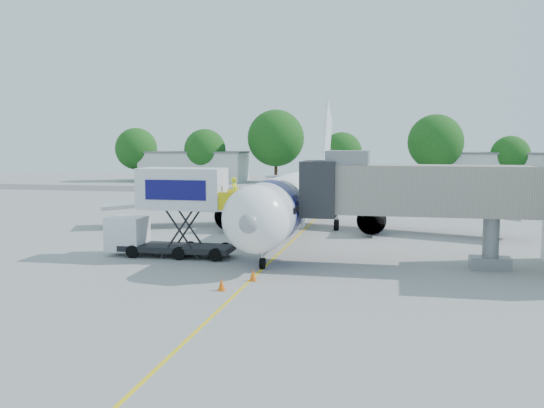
% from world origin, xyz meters
% --- Properties ---
extents(ground, '(160.00, 160.00, 0.00)m').
position_xyz_m(ground, '(0.00, 0.00, 0.00)').
color(ground, '#989895').
rests_on(ground, ground).
extents(guidance_line, '(0.15, 70.00, 0.01)m').
position_xyz_m(guidance_line, '(0.00, 0.00, 0.01)').
color(guidance_line, yellow).
rests_on(guidance_line, ground).
extents(taxiway_strip, '(120.00, 10.00, 0.01)m').
position_xyz_m(taxiway_strip, '(0.00, 42.00, 0.00)').
color(taxiway_strip, '#59595B').
rests_on(taxiway_strip, ground).
extents(aircraft, '(34.17, 37.73, 11.35)m').
position_xyz_m(aircraft, '(0.00, 4.12, 2.95)').
color(aircraft, white).
rests_on(aircraft, ground).
extents(jet_bridge, '(13.90, 3.20, 6.60)m').
position_xyz_m(jet_bridge, '(7.99, -7.00, 4.34)').
color(jet_bridge, gray).
rests_on(jet_bridge, ground).
extents(catering_hiloader, '(8.50, 2.44, 5.50)m').
position_xyz_m(catering_hiloader, '(-6.26, -7.00, 2.76)').
color(catering_hiloader, black).
rests_on(catering_hiloader, ground).
extents(ground_tug, '(3.80, 2.15, 1.47)m').
position_xyz_m(ground_tug, '(2.02, -15.85, 0.77)').
color(ground_tug, silver).
rests_on(ground_tug, ground).
extents(safety_cone_a, '(0.38, 0.38, 0.60)m').
position_xyz_m(safety_cone_a, '(0.16, -12.45, 0.29)').
color(safety_cone_a, '#E45B0C').
rests_on(safety_cone_a, ground).
extents(safety_cone_b, '(0.38, 0.38, 0.60)m').
position_xyz_m(safety_cone_b, '(-0.85, -14.71, 0.29)').
color(safety_cone_b, '#E45B0C').
rests_on(safety_cone_b, ground).
extents(outbuilding_left, '(18.40, 8.40, 5.30)m').
position_xyz_m(outbuilding_left, '(-28.00, 60.00, 2.66)').
color(outbuilding_left, silver).
rests_on(outbuilding_left, ground).
extents(outbuilding_right, '(16.40, 7.40, 5.30)m').
position_xyz_m(outbuilding_right, '(22.00, 62.00, 2.66)').
color(outbuilding_right, silver).
rests_on(outbuilding_right, ground).
extents(tree_a, '(7.39, 7.39, 9.43)m').
position_xyz_m(tree_a, '(-38.23, 58.47, 5.72)').
color(tree_a, '#382314').
rests_on(tree_a, ground).
extents(tree_b, '(7.21, 7.21, 9.19)m').
position_xyz_m(tree_b, '(-25.50, 58.51, 5.58)').
color(tree_b, '#382314').
rests_on(tree_b, ground).
extents(tree_c, '(9.79, 9.79, 12.49)m').
position_xyz_m(tree_c, '(-13.40, 60.77, 7.58)').
color(tree_c, '#382314').
rests_on(tree_c, ground).
extents(tree_d, '(6.74, 6.74, 8.59)m').
position_xyz_m(tree_d, '(-1.93, 59.65, 5.21)').
color(tree_d, '#382314').
rests_on(tree_d, ground).
extents(tree_e, '(8.94, 8.94, 11.40)m').
position_xyz_m(tree_e, '(13.21, 59.33, 6.92)').
color(tree_e, '#382314').
rests_on(tree_e, ground).
extents(tree_f, '(6.23, 6.23, 7.95)m').
position_xyz_m(tree_f, '(24.88, 60.60, 4.82)').
color(tree_f, '#382314').
rests_on(tree_f, ground).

